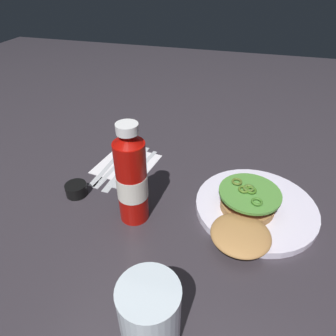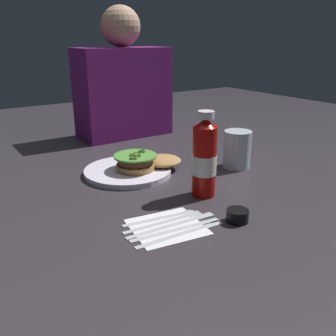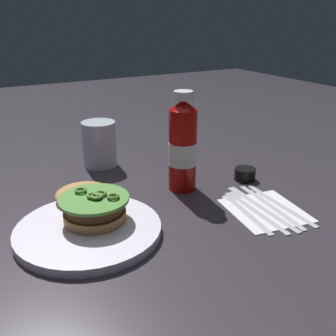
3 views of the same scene
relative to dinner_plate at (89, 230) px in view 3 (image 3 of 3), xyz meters
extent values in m
plane|color=#332E34|center=(0.16, -0.16, -0.01)|extent=(3.00, 3.00, 0.00)
cylinder|color=white|center=(0.00, 0.00, 0.00)|extent=(0.26, 0.26, 0.02)
cylinder|color=#B37F47|center=(0.02, -0.02, 0.02)|extent=(0.12, 0.12, 0.02)
cylinder|color=#512D19|center=(0.02, -0.02, 0.03)|extent=(0.11, 0.11, 0.02)
cylinder|color=red|center=(0.02, -0.02, 0.05)|extent=(0.10, 0.10, 0.01)
cylinder|color=#518F39|center=(0.02, -0.02, 0.05)|extent=(0.13, 0.13, 0.01)
torus|color=#40721F|center=(0.02, -0.02, 0.06)|extent=(0.02, 0.02, 0.01)
torus|color=#3F712A|center=(0.01, -0.02, 0.06)|extent=(0.02, 0.02, 0.01)
torus|color=#54732A|center=(0.01, -0.02, 0.06)|extent=(0.02, 0.02, 0.01)
torus|color=#427B27|center=(0.05, -0.01, 0.06)|extent=(0.02, 0.02, 0.01)
torus|color=#536B25|center=(-0.01, -0.05, 0.06)|extent=(0.02, 0.02, 0.01)
torus|color=#507523|center=(0.02, -0.03, 0.06)|extent=(0.02, 0.02, 0.01)
ellipsoid|color=#B37F47|center=(0.11, -0.03, 0.02)|extent=(0.12, 0.12, 0.03)
cylinder|color=#AC0D07|center=(0.09, -0.25, 0.08)|extent=(0.06, 0.06, 0.18)
cone|color=#AC0D07|center=(0.09, -0.25, 0.19)|extent=(0.06, 0.06, 0.02)
cylinder|color=white|center=(0.09, -0.25, 0.21)|extent=(0.04, 0.04, 0.02)
cylinder|color=white|center=(0.09, -0.25, 0.08)|extent=(0.06, 0.06, 0.05)
cylinder|color=silver|center=(0.32, -0.14, 0.05)|extent=(0.09, 0.09, 0.12)
cylinder|color=black|center=(0.06, -0.41, 0.01)|extent=(0.05, 0.05, 0.03)
cube|color=white|center=(-0.09, -0.34, -0.01)|extent=(0.17, 0.16, 0.00)
cube|color=silver|center=(-0.09, -0.39, 0.00)|extent=(0.19, 0.02, 0.00)
cube|color=silver|center=(-0.02, -0.39, 0.00)|extent=(0.08, 0.02, 0.00)
cube|color=silver|center=(-0.09, -0.36, 0.00)|extent=(0.19, 0.04, 0.00)
cube|color=silver|center=(-0.01, -0.38, 0.00)|extent=(0.08, 0.03, 0.00)
cube|color=silver|center=(-0.09, -0.34, 0.00)|extent=(0.20, 0.02, 0.00)
cube|color=silver|center=(0.00, -0.35, 0.00)|extent=(0.08, 0.02, 0.00)
cube|color=silver|center=(-0.09, -0.32, 0.00)|extent=(0.20, 0.03, 0.00)
cube|color=silver|center=(0.00, -0.33, 0.00)|extent=(0.04, 0.02, 0.00)
cube|color=silver|center=(-0.08, -0.30, 0.00)|extent=(0.18, 0.04, 0.00)
ellipsoid|color=silver|center=(-0.01, -0.31, 0.00)|extent=(0.04, 0.03, 0.00)
camera|label=1|loc=(0.51, -0.06, 0.45)|focal=31.47mm
camera|label=2|loc=(-0.49, -0.93, 0.39)|focal=39.08mm
camera|label=3|loc=(-0.61, 0.18, 0.37)|focal=42.11mm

